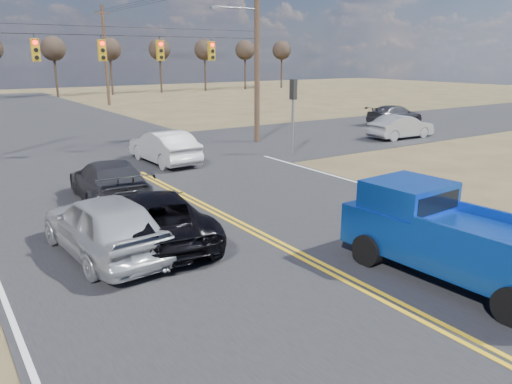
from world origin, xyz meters
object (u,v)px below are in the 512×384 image
black_suv (153,217)px  cross_car_east_far (395,115)px  silver_suv (104,225)px  white_car_queue (164,147)px  pickup_truck (452,237)px  dgrey_car_queue (110,181)px  cross_car_east_near (401,127)px

black_suv → cross_car_east_far: bearing=-144.6°
silver_suv → white_car_queue: size_ratio=1.01×
pickup_truck → black_suv: bearing=125.5°
white_car_queue → pickup_truck: bearing=89.1°
white_car_queue → dgrey_car_queue: 6.74m
black_suv → white_car_queue: white_car_queue is taller
silver_suv → cross_car_east_far: bearing=-157.4°
pickup_truck → silver_suv: pickup_truck is taller
black_suv → white_car_queue: (4.61, 9.78, 0.06)m
dgrey_car_queue → cross_car_east_near: size_ratio=1.17×
cross_car_east_near → white_car_queue: bearing=86.8°
black_suv → cross_car_east_near: bearing=-149.8°
black_suv → white_car_queue: 10.81m
silver_suv → pickup_truck: bearing=132.5°
black_suv → cross_car_east_near: size_ratio=1.19×
dgrey_car_queue → cross_car_east_near: 20.13m
black_suv → cross_car_east_far: (25.13, 13.37, -0.03)m
pickup_truck → dgrey_car_queue: (-4.57, 10.64, -0.25)m
dgrey_car_queue → cross_car_east_near: dgrey_car_queue is taller
silver_suv → dgrey_car_queue: 5.09m
dgrey_car_queue → silver_suv: bearing=75.9°
white_car_queue → cross_car_east_near: size_ratio=1.08×
cross_car_east_near → silver_suv: bearing=113.7°
silver_suv → cross_car_east_near: bearing=-162.6°
black_suv → white_car_queue: size_ratio=1.10×
white_car_queue → cross_car_east_far: bearing=-171.8°
white_car_queue → cross_car_east_near: white_car_queue is taller
pickup_truck → white_car_queue: bearing=87.5°
cross_car_east_near → black_suv: bearing=114.6°
cross_car_east_near → cross_car_east_far: 7.09m
pickup_truck → black_suv: size_ratio=1.07×
pickup_truck → white_car_queue: pickup_truck is taller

